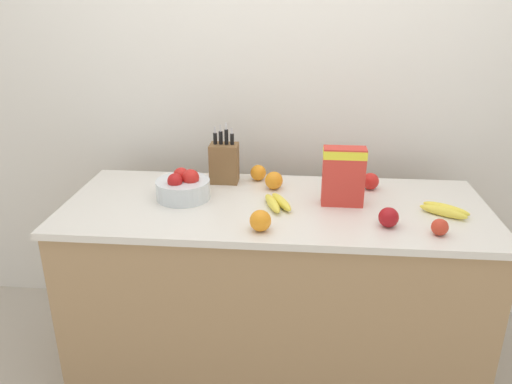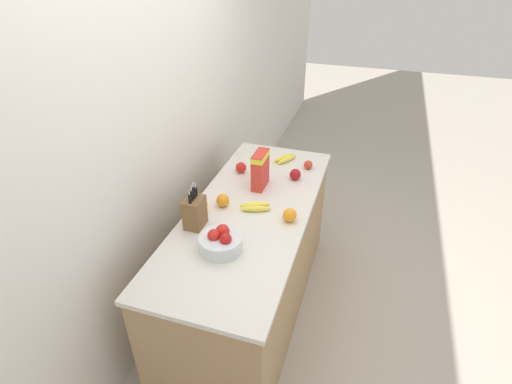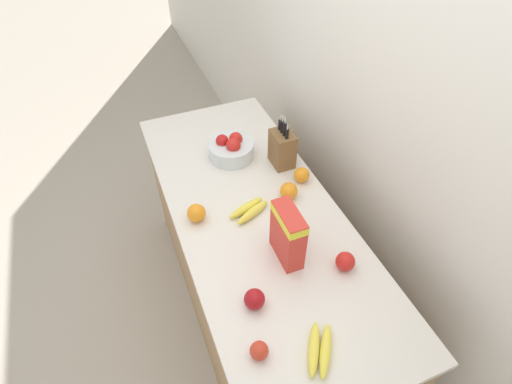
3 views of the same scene
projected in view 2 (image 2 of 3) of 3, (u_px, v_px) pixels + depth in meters
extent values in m
plane|color=#B2A899|center=(251.00, 305.00, 2.97)|extent=(14.00, 14.00, 0.00)
cube|color=silver|center=(159.00, 134.00, 2.42)|extent=(9.00, 0.06, 2.60)
cube|color=tan|center=(251.00, 263.00, 2.74)|extent=(1.80, 0.70, 0.84)
cube|color=silver|center=(250.00, 211.00, 2.51)|extent=(1.83, 0.73, 0.03)
cube|color=brown|center=(195.00, 213.00, 2.31)|extent=(0.13, 0.10, 0.19)
cylinder|color=black|center=(190.00, 199.00, 2.22)|extent=(0.02, 0.02, 0.05)
cube|color=silver|center=(189.00, 192.00, 2.19)|extent=(0.01, 0.00, 0.03)
cylinder|color=black|center=(192.00, 196.00, 2.23)|extent=(0.02, 0.02, 0.06)
cube|color=silver|center=(191.00, 189.00, 2.21)|extent=(0.01, 0.00, 0.03)
cylinder|color=black|center=(194.00, 193.00, 2.25)|extent=(0.02, 0.02, 0.07)
cube|color=silver|center=(193.00, 185.00, 2.23)|extent=(0.01, 0.00, 0.03)
cylinder|color=black|center=(196.00, 192.00, 2.28)|extent=(0.02, 0.02, 0.05)
cube|color=silver|center=(195.00, 186.00, 2.26)|extent=(0.01, 0.00, 0.03)
cube|color=red|center=(260.00, 170.00, 2.67)|extent=(0.18, 0.08, 0.25)
cube|color=yellow|center=(260.00, 156.00, 2.62)|extent=(0.18, 0.08, 0.04)
cylinder|color=silver|center=(221.00, 243.00, 2.16)|extent=(0.24, 0.24, 0.08)
sphere|color=red|center=(223.00, 231.00, 2.16)|extent=(0.08, 0.08, 0.08)
sphere|color=red|center=(214.00, 235.00, 2.13)|extent=(0.07, 0.07, 0.07)
sphere|color=red|center=(226.00, 239.00, 2.10)|extent=(0.07, 0.07, 0.07)
ellipsoid|color=yellow|center=(256.00, 209.00, 2.48)|extent=(0.10, 0.19, 0.04)
ellipsoid|color=yellow|center=(255.00, 205.00, 2.51)|extent=(0.12, 0.19, 0.04)
ellipsoid|color=yellow|center=(287.00, 159.00, 3.03)|extent=(0.19, 0.13, 0.04)
ellipsoid|color=yellow|center=(283.00, 158.00, 3.06)|extent=(0.18, 0.14, 0.04)
sphere|color=#A31419|center=(295.00, 174.00, 2.80)|extent=(0.08, 0.08, 0.08)
sphere|color=red|center=(241.00, 168.00, 2.89)|extent=(0.08, 0.08, 0.08)
sphere|color=red|center=(308.00, 165.00, 2.94)|extent=(0.06, 0.06, 0.06)
sphere|color=orange|center=(223.00, 200.00, 2.51)|extent=(0.08, 0.08, 0.08)
sphere|color=orange|center=(290.00, 215.00, 2.38)|extent=(0.08, 0.08, 0.08)
sphere|color=orange|center=(202.00, 205.00, 2.48)|extent=(0.08, 0.08, 0.08)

